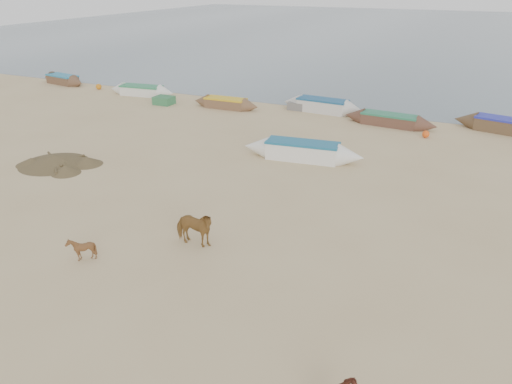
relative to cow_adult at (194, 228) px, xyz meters
The scene contains 8 objects.
ground 1.34m from the cow_adult, 34.89° to the right, with size 140.00×140.00×0.00m, color tan.
sea 81.35m from the cow_adult, 89.34° to the left, with size 160.00×160.00×0.00m, color slate.
cow_adult is the anchor object (origin of this frame).
calf_front 3.96m from the cow_adult, 139.81° to the right, with size 0.71×0.79×0.87m, color brown.
near_canoe 10.45m from the cow_adult, 87.98° to the left, with size 6.59×1.26×1.00m, color white, non-canonical shape.
debris_pile 12.05m from the cow_adult, 159.37° to the left, with size 3.61×3.61×0.48m, color brown.
waterline_canoes 19.70m from the cow_adult, 85.19° to the left, with size 58.49×4.24×0.96m.
beach_clutter 19.48m from the cow_adult, 74.38° to the left, with size 46.71×4.23×0.64m.
Camera 1 is at (7.95, -12.97, 9.21)m, focal length 35.00 mm.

